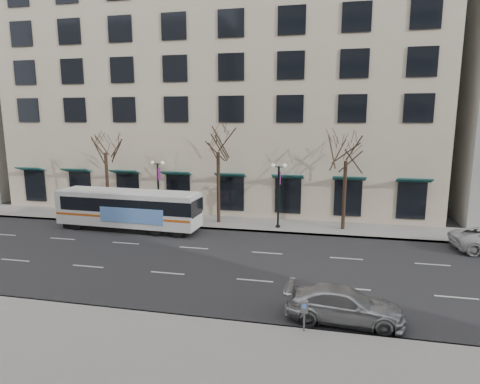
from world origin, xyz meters
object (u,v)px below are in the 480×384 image
(tree_far_mid, at_px, (218,140))
(city_bus, at_px, (129,209))
(tree_far_left, at_px, (105,141))
(tree_far_right, at_px, (346,148))
(lamp_post_left, at_px, (158,188))
(lamp_post_right, at_px, (279,193))
(pay_station, at_px, (304,309))
(silver_car, at_px, (344,305))

(tree_far_mid, height_order, city_bus, tree_far_mid)
(tree_far_left, relative_size, city_bus, 0.72)
(tree_far_right, bearing_deg, city_bus, -168.98)
(tree_far_mid, distance_m, city_bus, 8.82)
(lamp_post_left, bearing_deg, tree_far_mid, 6.85)
(tree_far_mid, relative_size, city_bus, 0.74)
(tree_far_left, distance_m, city_bus, 6.96)
(lamp_post_right, relative_size, pay_station, 4.02)
(tree_far_right, height_order, lamp_post_right, tree_far_right)
(lamp_post_left, distance_m, pay_station, 20.25)
(lamp_post_right, distance_m, pay_station, 15.88)
(pay_station, bearing_deg, lamp_post_right, 103.65)
(lamp_post_right, bearing_deg, lamp_post_left, 180.00)
(city_bus, xyz_separation_m, pay_station, (14.26, -12.92, -0.61))
(tree_far_mid, height_order, silver_car, tree_far_mid)
(tree_far_right, bearing_deg, lamp_post_right, -173.15)
(tree_far_mid, bearing_deg, silver_car, -56.91)
(silver_car, bearing_deg, lamp_post_left, 48.44)
(tree_far_mid, xyz_separation_m, lamp_post_left, (-4.99, -0.60, -3.96))
(tree_far_left, height_order, lamp_post_left, tree_far_left)
(city_bus, height_order, silver_car, city_bus)
(tree_far_left, relative_size, lamp_post_right, 1.60)
(tree_far_mid, height_order, pay_station, tree_far_mid)
(city_bus, bearing_deg, tree_far_left, 141.35)
(tree_far_mid, relative_size, silver_car, 1.71)
(tree_far_mid, bearing_deg, tree_far_left, -180.00)
(city_bus, distance_m, silver_car, 19.57)
(tree_far_left, xyz_separation_m, tree_far_right, (20.00, 0.00, -0.28))
(lamp_post_left, bearing_deg, silver_car, -43.98)
(tree_far_left, relative_size, silver_car, 1.66)
(lamp_post_left, xyz_separation_m, city_bus, (-1.37, -2.59, -1.25))
(tree_far_right, bearing_deg, silver_car, -91.93)
(tree_far_right, bearing_deg, tree_far_mid, 180.00)
(lamp_post_right, height_order, pay_station, lamp_post_right)
(lamp_post_right, bearing_deg, tree_far_mid, 173.17)
(tree_far_mid, relative_size, lamp_post_right, 1.64)
(tree_far_mid, relative_size, tree_far_right, 1.06)
(lamp_post_left, height_order, silver_car, lamp_post_left)
(pay_station, bearing_deg, tree_far_mid, 119.22)
(lamp_post_right, distance_m, city_bus, 11.73)
(tree_far_mid, distance_m, silver_car, 18.48)
(tree_far_left, bearing_deg, tree_far_right, 0.00)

